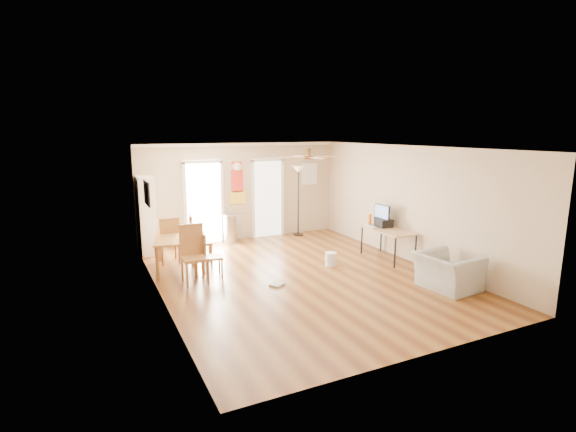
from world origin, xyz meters
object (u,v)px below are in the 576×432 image
dining_chair_near (194,255)px  printer (384,223)px  dining_chair_right_a (201,240)px  torchiere_lamp (298,201)px  trash_can (231,229)px  wastebasket_a (331,259)px  dining_table (177,252)px  dining_chair_far (168,240)px  bookshelf (146,215)px  dining_chair_right_b (213,255)px  armchair (447,272)px  computer_desk (388,244)px

dining_chair_near → printer: (4.48, -0.04, 0.23)m
dining_chair_right_a → torchiere_lamp: (3.16, 1.48, 0.42)m
trash_can → wastebasket_a: 3.18m
dining_table → trash_can: (1.72, 1.64, 0.01)m
dining_chair_far → trash_can: dining_chair_far is taller
bookshelf → dining_chair_far: bearing=-53.3°
bookshelf → dining_chair_far: 1.14m
dining_chair_right_b → wastebasket_a: bearing=-92.7°
bookshelf → dining_table: (0.39, -1.58, -0.57)m
wastebasket_a → armchair: size_ratio=0.29×
torchiere_lamp → computer_desk: size_ratio=1.50×
trash_can → wastebasket_a: size_ratio=2.51×
dining_chair_right_b → computer_desk: (3.97, -0.56, -0.10)m
dining_table → trash_can: bearing=43.6°
dining_chair_right_a → armchair: 5.14m
torchiere_lamp → dining_chair_right_a: bearing=-154.9°
dining_chair_far → trash_can: size_ratio=1.40×
dining_chair_right_b → dining_chair_far: dining_chair_far is taller
dining_chair_far → printer: (4.68, -1.64, 0.27)m
dining_table → wastebasket_a: bearing=-21.7°
dining_chair_far → printer: 4.97m
trash_can → bookshelf: bearing=-178.4°
dining_chair_right_b → wastebasket_a: size_ratio=3.04×
armchair → computer_desk: bearing=-10.4°
dining_table → torchiere_lamp: torchiere_lamp is taller
dining_chair_right_a → computer_desk: size_ratio=0.86×
printer → dining_chair_right_a: bearing=168.5°
printer → bookshelf: bearing=157.0°
dining_chair_right_a → computer_desk: dining_chair_right_a is taller
bookshelf → armchair: bookshelf is taller
computer_desk → printer: bearing=74.3°
dining_table → dining_chair_right_b: (0.55, -0.79, 0.09)m
bookshelf → wastebasket_a: (3.48, -2.81, -0.78)m
dining_chair_right_b → trash_can: bearing=-18.7°
dining_chair_far → armchair: 5.90m
dining_chair_near → armchair: bearing=-30.1°
dining_table → computer_desk: dining_table is taller
trash_can → wastebasket_a: (1.36, -2.87, -0.22)m
printer → armchair: bearing=-92.4°
dining_chair_right_b → torchiere_lamp: (3.16, 2.39, 0.53)m
dining_chair_near → torchiere_lamp: bearing=35.7°
printer → dining_chair_near: bearing=-175.5°
bookshelf → dining_chair_far: size_ratio=1.79×
dining_table → dining_chair_near: size_ratio=1.28×
dining_chair_right_a → dining_chair_near: (-0.43, -1.17, 0.01)m
dining_chair_right_a → armchair: bearing=-123.4°
dining_chair_far → printer: dining_chair_far is taller
trash_can → computer_desk: bearing=-46.8°
dining_chair_right_b → torchiere_lamp: 4.00m
dining_chair_far → torchiere_lamp: size_ratio=0.53×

